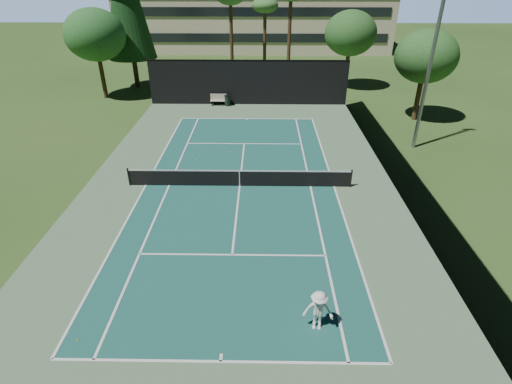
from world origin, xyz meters
TOP-DOWN VIEW (x-y plane):
  - ground at (0.00, 0.00)m, footprint 160.00×160.00m
  - apron_slab at (0.00, 0.00)m, footprint 18.00×32.00m
  - court_surface at (0.00, 0.00)m, footprint 10.97×23.77m
  - court_lines at (0.00, 0.00)m, footprint 11.07×23.87m
  - tennis_net at (0.00, 0.00)m, footprint 12.90×0.10m
  - fence at (0.00, 0.06)m, footprint 18.04×32.05m
  - player at (3.26, -10.43)m, footprint 1.13×0.74m
  - tennis_ball_a at (-4.93, -11.12)m, footprint 0.06×0.06m
  - tennis_ball_b at (-3.07, 3.50)m, footprint 0.07×0.07m
  - tennis_ball_c at (-0.87, 4.94)m, footprint 0.06×0.06m
  - tennis_ball_d at (-3.48, 5.91)m, footprint 0.07×0.07m
  - park_bench at (-2.74, 15.72)m, footprint 1.50×0.45m
  - trash_bin at (-1.91, 15.55)m, footprint 0.56×0.56m
  - palm_a at (-2.00, 24.00)m, footprint 2.80×2.80m
  - palm_b at (1.50, 26.00)m, footprint 2.80×2.80m
  - decid_tree_a at (10.00, 22.00)m, footprint 5.12×5.12m
  - decid_tree_b at (14.00, 12.00)m, footprint 4.80×4.80m
  - decid_tree_c at (-14.00, 18.00)m, footprint 5.44×5.44m
  - campus_building at (0.00, 45.98)m, footprint 40.50×12.50m
  - light_pole at (12.00, 6.00)m, footprint 0.90×0.25m

SIDE VIEW (x-z plane):
  - ground at x=0.00m, z-range 0.00..0.00m
  - apron_slab at x=0.00m, z-range 0.00..0.01m
  - court_surface at x=0.00m, z-range 0.01..0.02m
  - court_lines at x=0.00m, z-range 0.02..0.02m
  - tennis_ball_a at x=-4.93m, z-range 0.00..0.06m
  - tennis_ball_c at x=-0.87m, z-range 0.00..0.06m
  - tennis_ball_d at x=-3.48m, z-range 0.00..0.07m
  - tennis_ball_b at x=-3.07m, z-range 0.00..0.07m
  - trash_bin at x=-1.91m, z-range 0.01..0.95m
  - park_bench at x=-2.74m, z-range 0.03..1.06m
  - tennis_net at x=0.00m, z-range 0.01..1.11m
  - player at x=3.26m, z-range 0.00..1.63m
  - fence at x=0.00m, z-range -0.01..4.02m
  - campus_building at x=0.00m, z-range 0.06..8.36m
  - decid_tree_b at x=14.00m, z-range 1.51..8.65m
  - decid_tree_a at x=10.00m, z-range 1.61..9.23m
  - decid_tree_c at x=-14.00m, z-range 1.72..9.81m
  - light_pole at x=12.00m, z-range 0.35..12.57m
  - palm_b at x=1.50m, z-range 3.15..11.57m
  - palm_a at x=-2.00m, z-range 3.53..12.85m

